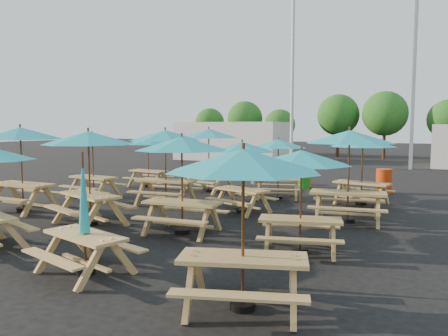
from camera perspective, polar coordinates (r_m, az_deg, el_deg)
The scene contains 28 objects.
ground at distance 13.22m, azimuth -3.05°, elevation -5.30°, with size 120.00×120.00×0.00m, color black.
picnic_unit_1 at distance 13.81m, azimuth -25.05°, elevation 3.62°, with size 2.41×2.41×2.46m.
picnic_unit_2 at distance 15.59m, azimuth -16.80°, elevation 3.33°, with size 2.28×2.28×2.24m.
picnic_unit_3 at distance 17.96m, azimuth -9.89°, elevation 3.19°, with size 2.04×2.04×2.05m.
picnic_unit_5 at distance 11.26m, azimuth -17.29°, elevation 3.17°, with size 2.83×2.83×2.37m.
picnic_unit_6 at distance 13.75m, azimuth -7.68°, elevation 3.76°, with size 2.50×2.50×2.38m.
picnic_unit_7 at distance 16.37m, azimuth -2.00°, elevation 4.12°, with size 2.71×2.71×2.40m.
picnic_unit_8 at distance 7.63m, azimuth -17.77°, elevation -7.04°, with size 1.87×1.72×2.04m.
picnic_unit_9 at distance 9.93m, azimuth -5.53°, elevation 2.55°, with size 2.37×2.37×2.25m.
picnic_unit_10 at distance 12.39m, azimuth 2.38°, elevation 2.30°, with size 2.42×2.42×2.05m.
picnic_unit_11 at distance 14.88m, azimuth 7.12°, elevation 2.79°, with size 2.42×2.42×2.05m.
picnic_unit_12 at distance 5.71m, azimuth 2.53°, elevation -0.09°, with size 2.66×2.66×2.19m.
picnic_unit_13 at distance 8.51m, azimuth 10.07°, elevation 0.68°, with size 2.39×2.39×2.02m.
picnic_unit_14 at distance 11.50m, azimuth 16.06°, elevation 3.34°, with size 2.63×2.63×2.39m.
picnic_unit_15 at distance 14.29m, azimuth 17.68°, elevation 2.82°, with size 2.35×2.35×2.15m.
waste_bin_0 at distance 18.90m, azimuth 4.39°, elevation -0.69°, with size 0.56×0.56×0.91m, color gray.
waste_bin_1 at distance 17.92m, azimuth 10.42°, elevation -1.09°, with size 0.56×0.56×0.91m, color red.
waste_bin_2 at distance 17.82m, azimuth 10.33°, elevation -1.13°, with size 0.56×0.56×0.91m, color #1E901A.
waste_bin_3 at distance 17.15m, azimuth 20.17°, elevation -1.62°, with size 0.56×0.56×0.91m, color red.
mast_0 at distance 26.83m, azimuth 8.94°, elevation 12.93°, with size 0.20×0.20×12.00m, color silver.
mast_1 at distance 27.46m, azimuth 23.62°, elevation 12.38°, with size 0.20×0.20×12.00m, color silver.
event_tent_0 at distance 32.64m, azimuth 1.10°, elevation 3.55°, with size 8.00×4.00×2.80m, color silver.
tree_0 at distance 41.89m, azimuth -1.87°, elevation 5.91°, with size 2.80×2.80×4.24m.
tree_1 at distance 38.70m, azimuth 2.74°, elevation 6.42°, with size 3.11×3.11×4.72m.
tree_2 at distance 37.17m, azimuth 7.29°, elevation 5.62°, with size 2.59×2.59×3.93m.
tree_3 at distance 36.85m, azimuth 14.70°, elevation 6.70°, with size 3.36×3.36×5.09m.
tree_4 at distance 35.73m, azimuth 20.28°, elevation 6.68°, with size 3.41×3.41×5.17m.
tree_5 at distance 35.82m, azimuth 27.25°, elevation 5.63°, with size 2.94×2.94×4.45m.
Camera 1 is at (6.67, -11.14, 2.45)m, focal length 35.00 mm.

